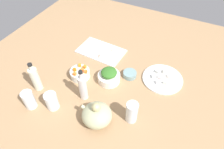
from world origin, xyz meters
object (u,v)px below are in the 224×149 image
at_px(drinking_glass_0, 29,100).
at_px(drinking_glass_1, 132,112).
at_px(bottle_1, 35,79).
at_px(bowl_small_side, 130,74).
at_px(teapot, 97,115).
at_px(bowl_greens, 109,78).
at_px(bowl_carrots, 80,74).
at_px(drinking_glass_2, 52,101).
at_px(plate_tofu, 162,79).
at_px(bottle_0, 83,87).
at_px(cutting_board, 101,51).

distance_m(drinking_glass_0, drinking_glass_1, 0.56).
bearing_deg(bottle_1, bowl_small_side, -143.82).
relative_size(teapot, drinking_glass_1, 1.33).
height_order(bowl_greens, bowl_carrots, bowl_greens).
relative_size(bowl_small_side, drinking_glass_2, 0.82).
distance_m(bottle_1, drinking_glass_0, 0.13).
xyz_separation_m(bowl_carrots, drinking_glass_0, (0.12, 0.31, 0.03)).
relative_size(drinking_glass_1, drinking_glass_2, 1.26).
bearing_deg(drinking_glass_1, bottle_1, 4.79).
relative_size(plate_tofu, drinking_glass_2, 2.41).
xyz_separation_m(bottle_0, drinking_glass_2, (0.12, 0.13, -0.04)).
bearing_deg(bottle_1, teapot, 174.83).
bearing_deg(drinking_glass_1, cutting_board, -45.58).
bearing_deg(bottle_0, plate_tofu, -137.88).
height_order(bottle_0, drinking_glass_2, bottle_0).
bearing_deg(teapot, drinking_glass_0, 12.30).
bearing_deg(plate_tofu, bottle_0, 42.12).
relative_size(bottle_0, drinking_glass_1, 1.65).
distance_m(teapot, bottle_1, 0.43).
bearing_deg(cutting_board, plate_tofu, 172.14).
relative_size(cutting_board, drinking_glass_0, 2.86).
bearing_deg(cutting_board, bottle_1, 69.20).
bearing_deg(drinking_glass_1, plate_tofu, -101.35).
relative_size(teapot, drinking_glass_0, 1.52).
distance_m(bowl_greens, drinking_glass_0, 0.48).
height_order(cutting_board, drinking_glass_0, drinking_glass_0).
bearing_deg(bowl_small_side, teapot, 85.45).
distance_m(bottle_0, bottle_1, 0.29).
bearing_deg(drinking_glass_0, bottle_1, -67.55).
distance_m(bowl_greens, bottle_1, 0.44).
distance_m(cutting_board, teapot, 0.57).
distance_m(bowl_carrots, bottle_1, 0.27).
xyz_separation_m(cutting_board, bottle_1, (0.18, 0.47, 0.08)).
bearing_deg(plate_tofu, cutting_board, -7.86).
distance_m(bowl_greens, bowl_small_side, 0.14).
distance_m(plate_tofu, drinking_glass_2, 0.68).
relative_size(bowl_small_side, bottle_0, 0.40).
bearing_deg(bowl_carrots, cutting_board, -90.53).
xyz_separation_m(cutting_board, drinking_glass_0, (0.13, 0.59, 0.05)).
bearing_deg(bottle_1, drinking_glass_1, -175.21).
bearing_deg(bottle_0, bowl_carrots, -49.52).
height_order(bowl_greens, bottle_1, bottle_1).
relative_size(bowl_greens, teapot, 0.80).
xyz_separation_m(teapot, bottle_1, (0.43, -0.04, 0.03)).
bearing_deg(drinking_glass_2, bottle_1, -23.43).
distance_m(plate_tofu, drinking_glass_0, 0.80).
height_order(bowl_greens, bottle_0, bottle_0).
xyz_separation_m(plate_tofu, bowl_small_side, (0.20, 0.06, 0.01)).
bearing_deg(bowl_greens, drinking_glass_0, 49.84).
bearing_deg(teapot, bowl_carrots, -42.36).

